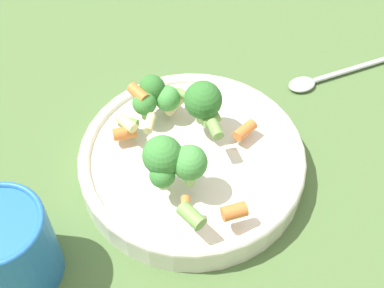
# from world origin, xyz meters

# --- Properties ---
(ground_plane) EXTENTS (3.00, 3.00, 0.00)m
(ground_plane) POSITION_xyz_m (0.00, 0.00, 0.00)
(ground_plane) COLOR #4C6B38
(bowl) EXTENTS (0.25, 0.25, 0.04)m
(bowl) POSITION_xyz_m (0.00, 0.00, 0.02)
(bowl) COLOR silver
(bowl) RESTS_ON ground_plane
(pasta_salad) EXTENTS (0.15, 0.19, 0.06)m
(pasta_salad) POSITION_xyz_m (0.01, -0.01, 0.07)
(pasta_salad) COLOR #8CB766
(pasta_salad) RESTS_ON bowl
(cup) EXTENTS (0.09, 0.09, 0.10)m
(cup) POSITION_xyz_m (0.20, -0.05, 0.05)
(cup) COLOR #2366B2
(cup) RESTS_ON ground_plane
(spoon) EXTENTS (0.15, 0.08, 0.01)m
(spoon) POSITION_xyz_m (-0.22, 0.03, 0.01)
(spoon) COLOR silver
(spoon) RESTS_ON ground_plane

